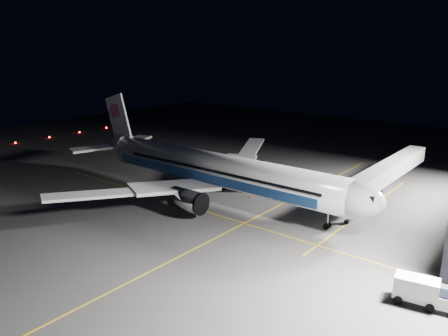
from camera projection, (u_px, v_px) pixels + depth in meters
name	position (u px, v px, depth m)	size (l,w,h in m)	color
ground	(218.00, 199.00, 75.64)	(200.00, 200.00, 0.00)	#4C4C4F
guide_line_main	(266.00, 212.00, 69.58)	(0.25, 80.00, 0.01)	gold
guide_line_cross	(195.00, 208.00, 71.13)	(70.00, 0.25, 0.01)	gold
guide_line_side	(364.00, 211.00, 69.83)	(0.25, 40.00, 0.01)	gold
airliner	(213.00, 169.00, 74.91)	(61.48, 54.22, 16.64)	silver
jet_bridge	(384.00, 173.00, 74.65)	(3.60, 34.40, 6.30)	#B2B2B7
taxiway_lights	(15.00, 143.00, 119.14)	(0.44, 60.44, 0.44)	#FF140A
service_truck	(422.00, 291.00, 44.26)	(5.80, 3.15, 2.81)	silver
baggage_tug	(261.00, 164.00, 94.94)	(2.66, 2.27, 1.73)	black
safety_cone_a	(251.00, 196.00, 76.07)	(0.42, 0.42, 0.63)	#FF3E0A
safety_cone_b	(260.00, 190.00, 79.47)	(0.40, 0.40, 0.60)	#FF3E0A
safety_cone_c	(258.00, 189.00, 80.05)	(0.34, 0.34, 0.51)	#FF3E0A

